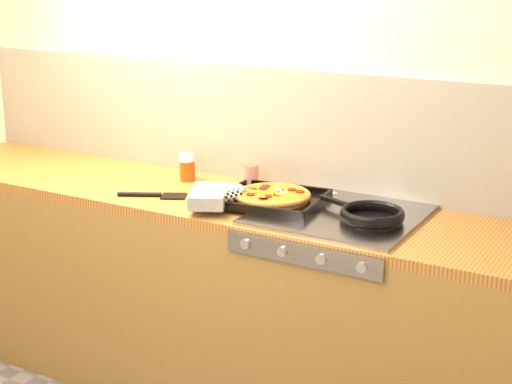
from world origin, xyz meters
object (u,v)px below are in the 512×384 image
Objects in this scene: pizza_on_tray at (256,196)px; frying_pan at (371,215)px; tomato_can at (250,177)px; juice_glass at (187,167)px.

frying_pan is (0.48, 0.02, -0.01)m from pizza_on_tray.
tomato_can is 0.30m from juice_glass.
tomato_can is at bearing 125.26° from pizza_on_tray.
frying_pan is 3.51× the size of juice_glass.
pizza_on_tray is 0.25m from tomato_can.
tomato_can reaches higher than frying_pan.
frying_pan is 0.94m from juice_glass.
juice_glass is at bearing -175.28° from tomato_can.
pizza_on_tray is at bearing -54.74° from tomato_can.
tomato_can is (-0.62, 0.19, 0.02)m from frying_pan.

